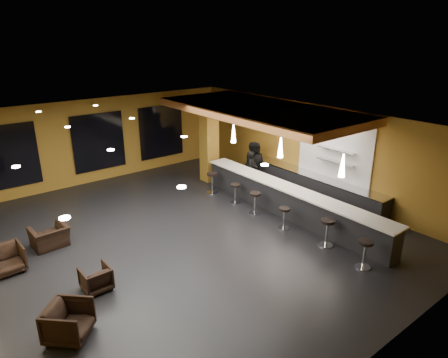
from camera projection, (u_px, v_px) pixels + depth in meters
floor at (184, 237)px, 12.55m from camera, size 12.00×13.00×0.10m
ceiling at (180, 124)px, 11.31m from camera, size 12.00×13.00×0.10m
wall_back at (98, 140)px, 16.76m from camera, size 12.00×0.10×3.50m
wall_front at (381, 286)px, 7.11m from camera, size 12.00×0.10×3.50m
wall_right at (314, 149)px, 15.46m from camera, size 0.10×13.00×3.50m
wood_soffit at (259, 110)px, 14.44m from camera, size 3.60×8.00×0.28m
window_left at (7, 157)px, 14.66m from camera, size 2.20×0.06×2.40m
window_center at (99, 142)px, 16.70m from camera, size 2.20×0.06×2.40m
window_right at (161, 132)px, 18.44m from camera, size 2.20×0.06×2.40m
tile_backsplash at (334, 149)px, 14.58m from camera, size 0.06×3.20×2.40m
bar_counter at (288, 202)px, 13.75m from camera, size 0.60×8.00×1.00m
bar_top at (289, 188)px, 13.57m from camera, size 0.78×8.10×0.05m
prep_counter at (315, 187)px, 15.31m from camera, size 0.70×6.00×0.86m
prep_top at (316, 176)px, 15.15m from camera, size 0.72×6.00×0.03m
wall_shelf_lower at (335, 161)px, 14.49m from camera, size 0.30×1.50×0.03m
wall_shelf_upper at (337, 150)px, 14.33m from camera, size 0.30×1.50×0.03m
column at (209, 141)px, 16.71m from camera, size 0.60×0.60×3.50m
pendant_0 at (343, 166)px, 11.64m from camera, size 0.20×0.20×0.70m
pendant_1 at (281, 147)px, 13.48m from camera, size 0.20×0.20×0.70m
pendant_2 at (233, 134)px, 15.33m from camera, size 0.20×0.20×0.70m
staff_a at (252, 169)px, 16.31m from camera, size 0.65×0.55×1.51m
staff_b at (254, 164)px, 16.46m from camera, size 0.94×0.76×1.83m
staff_c at (255, 162)px, 16.84m from camera, size 0.99×0.84×1.73m
armchair_a at (68, 322)px, 8.23m from camera, size 1.19×1.19×0.78m
armchair_b at (96, 278)px, 9.81m from camera, size 0.67×0.69×0.63m
armchair_c at (7, 259)px, 10.53m from camera, size 0.82×0.84×0.74m
armchair_d at (50, 237)px, 11.80m from camera, size 1.05×0.93×0.65m
bar_stool_0 at (365, 251)px, 10.65m from camera, size 0.41×0.41×0.82m
bar_stool_1 at (327, 229)px, 11.77m from camera, size 0.43×0.43×0.85m
bar_stool_2 at (284, 215)px, 12.83m from camera, size 0.37×0.37×0.74m
bar_stool_3 at (255, 200)px, 13.89m from camera, size 0.40×0.40×0.80m
bar_stool_4 at (235, 191)px, 14.80m from camera, size 0.38×0.38×0.75m
bar_stool_5 at (212, 180)px, 15.70m from camera, size 0.43×0.43×0.85m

